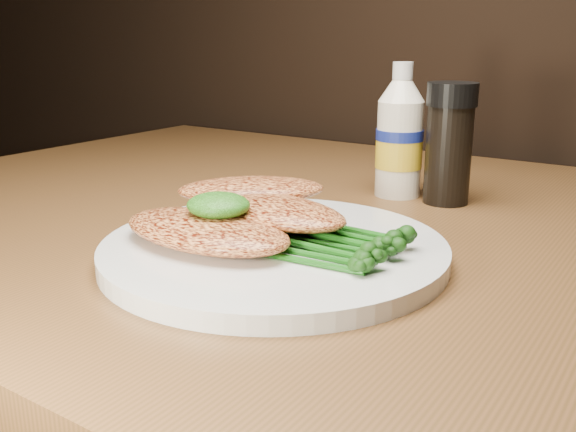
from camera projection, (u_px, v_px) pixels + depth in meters
The scene contains 8 objects.
plate at pixel (274, 250), 0.54m from camera, with size 0.29×0.29×0.02m, color silver.
chicken_front at pixel (206, 231), 0.53m from camera, with size 0.16×0.09×0.03m, color #EB8E4A.
chicken_mid at pixel (272, 210), 0.56m from camera, with size 0.15×0.08×0.02m, color #EB8E4A.
chicken_back at pixel (251, 189), 0.60m from camera, with size 0.14×0.07×0.02m, color #EB8E4A.
pesto_front at pixel (218, 205), 0.53m from camera, with size 0.05×0.05×0.02m, color black.
broccolini_bundle at pixel (323, 237), 0.52m from camera, with size 0.14×0.11×0.02m, color #175913, non-canonical shape.
mayo_bottle at pixel (400, 130), 0.73m from camera, with size 0.05×0.05×0.15m, color white, non-canonical shape.
pepper_grinder at pixel (449, 144), 0.70m from camera, with size 0.05×0.05×0.13m, color black, non-canonical shape.
Camera 1 is at (0.31, 0.48, 0.94)m, focal length 39.91 mm.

